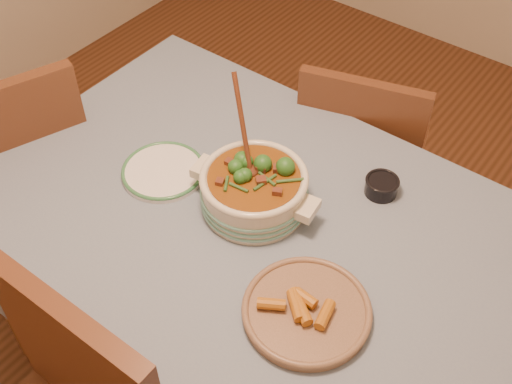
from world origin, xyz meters
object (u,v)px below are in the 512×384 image
Objects in this scene: white_plate at (163,171)px; chair_far at (360,152)px; dining_table at (270,256)px; chair_left at (20,170)px; condiment_bowl at (382,185)px; fried_plate at (307,310)px; stew_casserole at (254,187)px.

white_plate is 0.78m from chair_far.
chair_left is (-0.93, -0.14, -0.12)m from dining_table.
condiment_bowl is at bearing 30.52° from white_plate.
condiment_bowl is at bearing 97.50° from fried_plate.
chair_left is at bearing 27.17° from chair_far.
white_plate is 0.61m from fried_plate.
chair_left reaches higher than chair_far.
condiment_bowl reaches higher than dining_table.
dining_table is at bearing -29.75° from stew_casserole.
chair_far is at bearing 67.11° from white_plate.
white_plate reaches higher than dining_table.
chair_far is (0.00, 0.61, -0.33)m from stew_casserole.
condiment_bowl is at bearing 107.56° from chair_far.
dining_table is 1.74× the size of chair_left.
fried_plate is at bearing -13.46° from white_plate.
dining_table is 4.58× the size of stew_casserole.
chair_far reaches higher than fried_plate.
condiment_bowl is (0.53, 0.31, 0.02)m from white_plate.
fried_plate is at bearing -34.29° from dining_table.
stew_casserole reaches higher than fried_plate.
white_plate is at bearing -168.16° from stew_casserole.
stew_casserole is 0.37m from fried_plate.
stew_casserole is 0.90m from chair_left.
stew_casserole is 3.57× the size of condiment_bowl.
white_plate is at bearing -149.48° from condiment_bowl.
white_plate is at bearing 124.28° from chair_left.
condiment_bowl is (0.15, 0.31, 0.12)m from dining_table.
chair_far is at bearing 154.26° from chair_left.
white_plate is 0.30× the size of chair_left.
stew_casserole is 1.03× the size of fried_plate.
chair_far reaches higher than condiment_bowl.
chair_far is 0.92× the size of chair_left.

